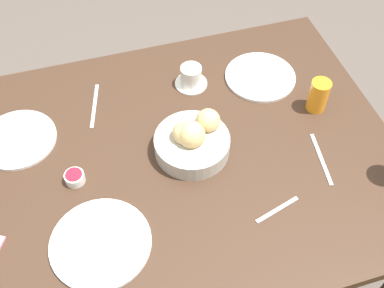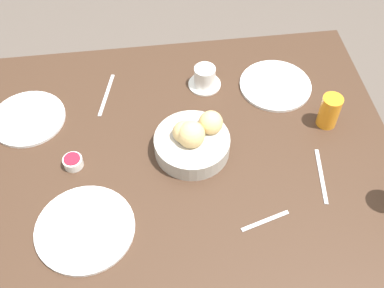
{
  "view_description": "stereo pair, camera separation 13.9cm",
  "coord_description": "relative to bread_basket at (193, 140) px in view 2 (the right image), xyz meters",
  "views": [
    {
      "loc": [
        0.17,
        0.82,
        1.85
      ],
      "look_at": [
        -0.08,
        -0.01,
        0.76
      ],
      "focal_mm": 45.0,
      "sensor_mm": 36.0,
      "label": 1
    },
    {
      "loc": [
        0.03,
        0.85,
        1.85
      ],
      "look_at": [
        -0.08,
        -0.01,
        0.76
      ],
      "focal_mm": 45.0,
      "sensor_mm": 36.0,
      "label": 2
    }
  ],
  "objects": [
    {
      "name": "coffee_cup",
      "position": [
        -0.07,
        -0.26,
        -0.01
      ],
      "size": [
        0.11,
        0.11,
        0.07
      ],
      "color": "white",
      "rests_on": "dining_table"
    },
    {
      "name": "spoon_coffee",
      "position": [
        -0.16,
        0.26,
        -0.04
      ],
      "size": [
        0.14,
        0.05,
        0.0
      ],
      "color": "#B7B7BC",
      "rests_on": "dining_table"
    },
    {
      "name": "juice_glass",
      "position": [
        -0.42,
        -0.05,
        0.01
      ],
      "size": [
        0.06,
        0.06,
        0.11
      ],
      "color": "orange",
      "rests_on": "dining_table"
    },
    {
      "name": "jam_bowl_berry",
      "position": [
        0.35,
        0.01,
        -0.03
      ],
      "size": [
        0.06,
        0.06,
        0.03
      ],
      "color": "white",
      "rests_on": "dining_table"
    },
    {
      "name": "plate_near_left",
      "position": [
        -0.3,
        -0.23,
        -0.04
      ],
      "size": [
        0.23,
        0.23,
        0.01
      ],
      "color": "white",
      "rests_on": "dining_table"
    },
    {
      "name": "fork_silver",
      "position": [
        0.25,
        -0.26,
        -0.04
      ],
      "size": [
        0.06,
        0.18,
        0.0
      ],
      "color": "#B7B7BC",
      "rests_on": "dining_table"
    },
    {
      "name": "plate_far_center",
      "position": [
        0.31,
        0.23,
        -0.04
      ],
      "size": [
        0.26,
        0.26,
        0.01
      ],
      "color": "white",
      "rests_on": "dining_table"
    },
    {
      "name": "knife_silver",
      "position": [
        -0.35,
        0.14,
        -0.04
      ],
      "size": [
        0.04,
        0.19,
        0.0
      ],
      "color": "#B7B7BC",
      "rests_on": "dining_table"
    },
    {
      "name": "bread_basket",
      "position": [
        0.0,
        0.0,
        0.0
      ],
      "size": [
        0.22,
        0.22,
        0.12
      ],
      "color": "#B2ADA3",
      "rests_on": "dining_table"
    },
    {
      "name": "ground_plane",
      "position": [
        0.08,
        0.01,
        -0.77
      ],
      "size": [
        10.0,
        10.0,
        0.0
      ],
      "primitive_type": "plane",
      "color": "#564C44"
    },
    {
      "name": "dining_table",
      "position": [
        0.08,
        0.01,
        -0.13
      ],
      "size": [
        1.36,
        0.99,
        0.73
      ],
      "color": "#3D281C",
      "rests_on": "ground_plane"
    },
    {
      "name": "plate_near_right",
      "position": [
        0.49,
        -0.18,
        -0.04
      ],
      "size": [
        0.23,
        0.23,
        0.01
      ],
      "color": "white",
      "rests_on": "dining_table"
    }
  ]
}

